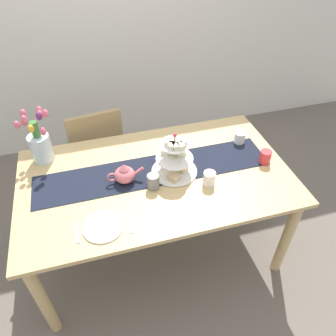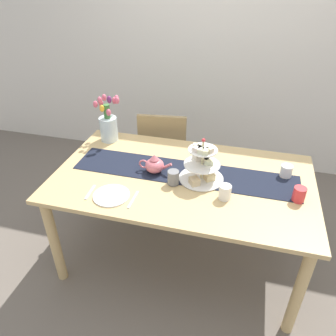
% 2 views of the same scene
% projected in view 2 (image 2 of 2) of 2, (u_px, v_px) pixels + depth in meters
% --- Properties ---
extents(ground_plane, '(8.00, 8.00, 0.00)m').
position_uv_depth(ground_plane, '(180.00, 254.00, 2.64)').
color(ground_plane, '#6B6056').
extents(room_wall_rear, '(6.00, 0.08, 2.60)m').
position_uv_depth(room_wall_rear, '(219.00, 44.00, 3.24)').
color(room_wall_rear, silver).
rests_on(room_wall_rear, ground_plane).
extents(dining_table, '(1.75, 1.02, 0.77)m').
position_uv_depth(dining_table, '(182.00, 188.00, 2.28)').
color(dining_table, tan).
rests_on(dining_table, ground_plane).
extents(chair_left, '(0.47, 0.47, 0.91)m').
position_uv_depth(chair_left, '(164.00, 151.00, 3.04)').
color(chair_left, '#9C8254').
rests_on(chair_left, ground_plane).
extents(table_runner, '(1.55, 0.31, 0.00)m').
position_uv_depth(table_runner, '(184.00, 172.00, 2.26)').
color(table_runner, black).
rests_on(table_runner, dining_table).
extents(tiered_cake_stand, '(0.30, 0.30, 0.30)m').
position_uv_depth(tiered_cake_stand, '(202.00, 166.00, 2.14)').
color(tiered_cake_stand, beige).
rests_on(tiered_cake_stand, table_runner).
extents(teapot, '(0.24, 0.13, 0.14)m').
position_uv_depth(teapot, '(154.00, 165.00, 2.23)').
color(teapot, '#D66B75').
rests_on(teapot, table_runner).
extents(tulip_vase, '(0.22, 0.23, 0.40)m').
position_uv_depth(tulip_vase, '(108.00, 124.00, 2.60)').
color(tulip_vase, silver).
rests_on(tulip_vase, dining_table).
extents(cream_jug, '(0.08, 0.08, 0.08)m').
position_uv_depth(cream_jug, '(286.00, 171.00, 2.20)').
color(cream_jug, white).
rests_on(cream_jug, dining_table).
extents(dinner_plate_left, '(0.23, 0.23, 0.01)m').
position_uv_depth(dinner_plate_left, '(111.00, 195.00, 2.04)').
color(dinner_plate_left, white).
rests_on(dinner_plate_left, dining_table).
extents(fork_left, '(0.02, 0.15, 0.01)m').
position_uv_depth(fork_left, '(90.00, 192.00, 2.07)').
color(fork_left, silver).
rests_on(fork_left, dining_table).
extents(knife_left, '(0.02, 0.17, 0.01)m').
position_uv_depth(knife_left, '(133.00, 199.00, 2.01)').
color(knife_left, silver).
rests_on(knife_left, dining_table).
extents(mug_grey, '(0.08, 0.08, 0.09)m').
position_uv_depth(mug_grey, '(173.00, 177.00, 2.12)').
color(mug_grey, slate).
rests_on(mug_grey, table_runner).
extents(mug_white_text, '(0.08, 0.08, 0.09)m').
position_uv_depth(mug_white_text, '(225.00, 192.00, 1.99)').
color(mug_white_text, white).
rests_on(mug_white_text, dining_table).
extents(mug_orange, '(0.08, 0.08, 0.09)m').
position_uv_depth(mug_orange, '(299.00, 194.00, 1.98)').
color(mug_orange, red).
rests_on(mug_orange, dining_table).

